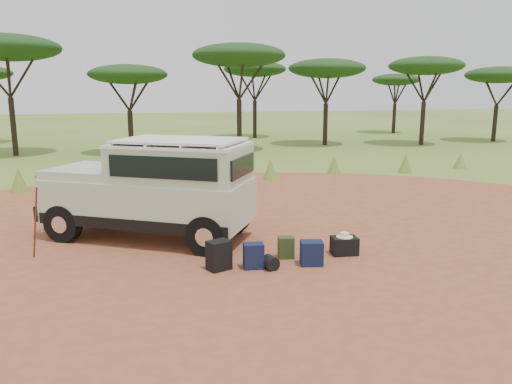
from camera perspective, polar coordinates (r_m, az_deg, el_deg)
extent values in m
plane|color=#59792B|center=(10.85, -0.60, -6.85)|extent=(140.00, 140.00, 0.00)
cylinder|color=#995332|center=(10.84, -0.60, -6.83)|extent=(23.00, 23.00, 0.01)
cone|color=#59792B|center=(18.81, -25.48, 1.24)|extent=(0.60, 0.60, 0.85)
cone|color=#59792B|center=(19.41, -16.27, 1.97)|extent=(0.60, 0.60, 0.70)
cone|color=#59792B|center=(19.17, -7.30, 2.53)|extent=(0.60, 0.60, 0.90)
cone|color=#59792B|center=(19.43, 1.67, 2.59)|extent=(0.60, 0.60, 0.80)
cone|color=#59792B|center=(21.13, 8.93, 3.11)|extent=(0.60, 0.60, 0.75)
cone|color=#59792B|center=(22.01, 16.73, 3.23)|extent=(0.60, 0.60, 0.85)
cone|color=#59792B|center=(24.05, 22.31, 3.34)|extent=(0.60, 0.60, 0.70)
cylinder|color=black|center=(29.52, -25.98, 6.71)|extent=(0.28, 0.28, 3.06)
ellipsoid|color=#123313|center=(29.53, -26.69, 14.54)|extent=(5.50, 5.50, 1.38)
cylinder|color=black|center=(28.25, -14.11, 6.63)|extent=(0.28, 0.28, 2.34)
ellipsoid|color=#123313|center=(28.18, -14.43, 12.90)|extent=(4.20, 4.20, 1.05)
cylinder|color=black|center=(28.60, -1.92, 7.61)|extent=(0.28, 0.28, 2.93)
ellipsoid|color=#123313|center=(28.60, -1.97, 15.36)|extent=(5.20, 5.20, 1.30)
cylinder|color=black|center=(32.11, 7.93, 7.65)|extent=(0.28, 0.28, 2.61)
ellipsoid|color=#123313|center=(32.07, 8.10, 13.81)|extent=(4.80, 4.80, 1.20)
cylinder|color=black|center=(33.65, 18.48, 7.42)|extent=(0.28, 0.28, 2.70)
ellipsoid|color=#123313|center=(33.61, 18.87, 13.50)|extent=(4.60, 4.60, 1.15)
cylinder|color=black|center=(37.76, 25.62, 7.07)|extent=(0.28, 0.28, 2.43)
ellipsoid|color=#123313|center=(37.71, 26.05, 11.93)|extent=(4.40, 4.40, 1.10)
cylinder|color=black|center=(36.79, -0.14, 8.31)|extent=(0.28, 0.28, 2.70)
ellipsoid|color=#123313|center=(36.77, -0.14, 13.88)|extent=(4.50, 4.50, 1.12)
cylinder|color=black|center=(42.44, 15.50, 8.09)|extent=(0.28, 0.28, 2.34)
ellipsoid|color=#123313|center=(42.39, 15.73, 12.26)|extent=(3.80, 3.80, 0.95)
cube|color=#A8C0A4|center=(11.89, -12.13, -0.83)|extent=(4.98, 4.07, 0.98)
cube|color=black|center=(11.97, -12.05, -2.55)|extent=(4.92, 4.05, 0.25)
cube|color=#A8C0A4|center=(11.36, -8.60, 3.25)|extent=(3.43, 3.08, 0.78)
cube|color=silver|center=(11.31, -8.66, 5.35)|extent=(3.45, 3.11, 0.06)
cube|color=silver|center=(11.30, -8.68, 5.88)|extent=(3.19, 2.89, 0.05)
cube|color=#A8C0A4|center=(12.54, -18.18, 2.26)|extent=(2.41, 2.43, 0.21)
cube|color=black|center=(12.02, -14.80, 3.63)|extent=(0.97, 1.43, 0.55)
cube|color=black|center=(10.52, -10.73, 2.74)|extent=(2.12, 1.32, 0.47)
cube|color=black|center=(12.21, -6.77, 4.05)|extent=(2.12, 1.32, 0.47)
cube|color=black|center=(10.84, -1.53, 2.98)|extent=(0.84, 1.33, 0.43)
cube|color=black|center=(13.24, -21.24, -1.46)|extent=(1.10, 1.68, 0.35)
cylinder|color=black|center=(13.17, -21.94, 2.09)|extent=(0.76, 1.18, 0.07)
cylinder|color=black|center=(13.26, -21.76, -0.25)|extent=(0.76, 1.18, 0.07)
cylinder|color=silver|center=(12.99, -22.72, 0.99)|extent=(0.18, 0.23, 0.23)
cylinder|color=silver|center=(13.44, -21.19, 1.43)|extent=(0.18, 0.23, 0.23)
cube|color=silver|center=(13.27, -21.57, -0.91)|extent=(0.26, 0.39, 0.12)
cylinder|color=black|center=(12.78, -12.37, 3.67)|extent=(0.11, 0.11, 0.85)
cylinder|color=black|center=(12.26, -21.17, -3.35)|extent=(0.89, 0.70, 0.87)
cylinder|color=black|center=(13.58, -16.94, -1.67)|extent=(0.89, 0.70, 0.87)
cylinder|color=black|center=(10.55, -5.67, -4.97)|extent=(0.89, 0.70, 0.87)
cylinder|color=black|center=(12.05, -2.73, -2.82)|extent=(0.89, 0.70, 0.87)
cylinder|color=brown|center=(11.15, -23.91, -3.27)|extent=(0.25, 0.23, 1.52)
cube|color=black|center=(9.74, -4.26, -7.24)|extent=(0.51, 0.45, 0.58)
cube|color=#131C3C|center=(9.80, -0.28, -7.33)|extent=(0.41, 0.31, 0.51)
cube|color=#33431F|center=(10.40, 3.45, -6.37)|extent=(0.36, 0.29, 0.45)
cube|color=#131C3C|center=(10.04, 6.37, -6.97)|extent=(0.50, 0.41, 0.49)
cube|color=black|center=(10.78, 10.05, -6.07)|extent=(0.58, 0.44, 0.38)
cylinder|color=black|center=(9.78, 1.66, -8.08)|extent=(0.33, 0.33, 0.28)
cylinder|color=beige|center=(10.73, 10.09, -5.06)|extent=(0.35, 0.35, 0.01)
cylinder|color=beige|center=(10.71, 10.10, -4.80)|extent=(0.17, 0.17, 0.09)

